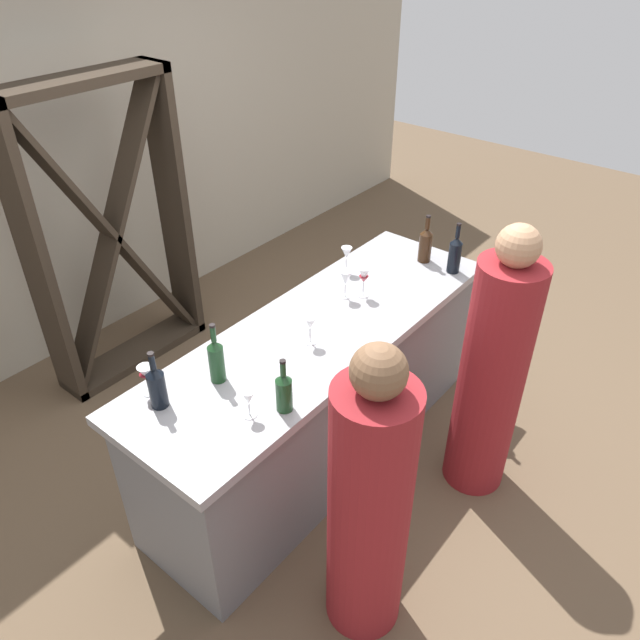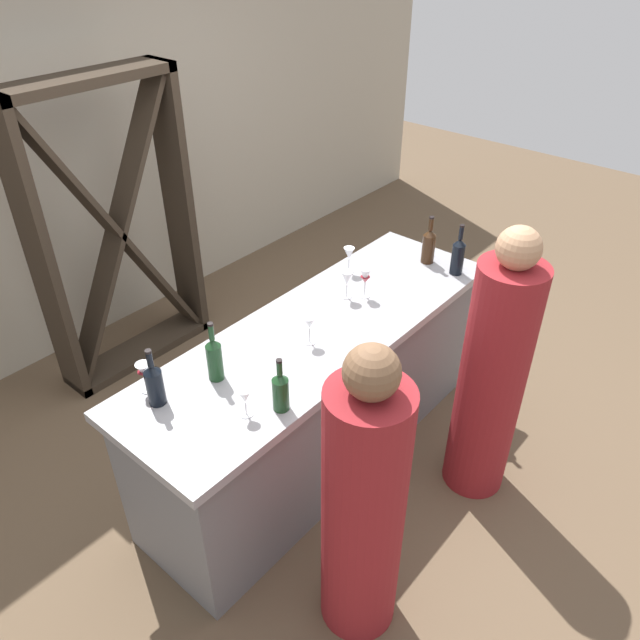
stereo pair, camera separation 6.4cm
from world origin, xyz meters
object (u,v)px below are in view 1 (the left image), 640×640
object	(u,v)px
wine_glass_far_left	(346,279)
wine_glass_far_center	(347,254)
wine_glass_near_right	(364,277)
wine_bottle_rightmost_amber_brown	(425,244)
wine_glass_far_right	(146,374)
person_left_guest	(369,509)
wine_bottle_second_left_olive_green	(216,359)
wine_glass_near_left	(248,399)
person_center_guest	(492,375)
wine_rack	(111,235)
wine_bottle_second_right_near_black	(455,254)
wine_bottle_leftmost_near_black	(157,386)
wine_bottle_center_olive_green	(284,391)
wine_glass_near_center	(310,324)

from	to	relation	value
wine_glass_far_left	wine_glass_far_center	size ratio (longest dim) A/B	1.05
wine_glass_far_center	wine_glass_near_right	bearing A→B (deg)	-123.63
wine_bottle_rightmost_amber_brown	wine_glass_far_right	size ratio (longest dim) A/B	2.01
wine_bottle_rightmost_amber_brown	person_left_guest	xyz separation A→B (m)	(-1.63, -0.74, -0.32)
wine_bottle_second_left_olive_green	wine_glass_near_left	xyz separation A→B (m)	(-0.08, -0.29, -0.02)
wine_glass_far_center	person_left_guest	distance (m)	1.64
wine_bottle_second_left_olive_green	person_center_guest	distance (m)	1.43
wine_glass_near_left	wine_glass_far_left	world-z (taller)	wine_glass_far_left
wine_glass_far_left	wine_rack	bearing A→B (deg)	106.11
wine_glass_near_right	wine_bottle_second_right_near_black	bearing A→B (deg)	-25.08
wine_bottle_leftmost_near_black	wine_glass_near_right	size ratio (longest dim) A/B	1.66
wine_bottle_second_right_near_black	wine_glass_near_right	bearing A→B (deg)	154.92
wine_bottle_center_olive_green	wine_rack	bearing A→B (deg)	76.58
wine_bottle_second_right_near_black	wine_glass_far_right	bearing A→B (deg)	163.99
wine_glass_far_center	person_left_guest	bearing A→B (deg)	-139.36
person_left_guest	person_center_guest	world-z (taller)	person_center_guest
wine_bottle_leftmost_near_black	wine_bottle_second_right_near_black	bearing A→B (deg)	-12.88
wine_bottle_rightmost_amber_brown	person_center_guest	distance (m)	0.99
wine_bottle_leftmost_near_black	wine_glass_far_right	size ratio (longest dim) A/B	1.92
wine_bottle_second_left_olive_green	wine_bottle_rightmost_amber_brown	bearing A→B (deg)	-5.37
wine_bottle_leftmost_near_black	wine_glass_far_left	bearing A→B (deg)	-4.43
wine_glass_near_left	person_left_guest	world-z (taller)	person_left_guest
wine_bottle_second_left_olive_green	wine_glass_far_center	bearing A→B (deg)	7.13
wine_glass_near_right	person_center_guest	size ratio (longest dim) A/B	0.11
wine_glass_far_center	wine_glass_far_left	bearing A→B (deg)	-144.07
wine_bottle_second_right_near_black	wine_glass_far_left	bearing A→B (deg)	152.46
wine_bottle_leftmost_near_black	wine_bottle_center_olive_green	world-z (taller)	wine_bottle_leftmost_near_black
wine_bottle_second_left_olive_green	wine_glass_far_left	size ratio (longest dim) A/B	1.89
wine_bottle_leftmost_near_black	wine_glass_far_right	xyz separation A→B (m)	(0.02, 0.10, -0.00)
wine_bottle_leftmost_near_black	wine_glass_near_right	bearing A→B (deg)	-7.19
person_left_guest	person_center_guest	bearing A→B (deg)	-86.68
wine_bottle_second_left_olive_green	wine_bottle_rightmost_amber_brown	size ratio (longest dim) A/B	1.03
wine_glass_near_left	wine_rack	bearing A→B (deg)	72.24
wine_rack	wine_bottle_second_left_olive_green	distance (m)	1.63
wine_bottle_second_left_olive_green	wine_bottle_second_right_near_black	size ratio (longest dim) A/B	0.99
wine_bottle_center_olive_green	wine_bottle_second_right_near_black	xyz separation A→B (m)	(1.55, 0.02, 0.02)
wine_bottle_center_olive_green	wine_bottle_rightmost_amber_brown	distance (m)	1.58
wine_bottle_second_left_olive_green	wine_glass_far_left	world-z (taller)	wine_bottle_second_left_olive_green
wine_rack	wine_bottle_second_right_near_black	distance (m)	2.20
wine_glass_near_center	wine_bottle_leftmost_near_black	bearing A→B (deg)	164.31
wine_glass_far_center	wine_glass_far_right	world-z (taller)	wine_glass_far_center
wine_bottle_center_olive_green	wine_glass_far_left	world-z (taller)	wine_bottle_center_olive_green
wine_glass_near_right	wine_glass_far_right	size ratio (longest dim) A/B	1.16
wine_glass_far_right	wine_glass_far_left	bearing A→B (deg)	-9.29
wine_glass_near_right	person_left_guest	size ratio (longest dim) A/B	0.11
wine_bottle_rightmost_amber_brown	wine_glass_far_left	world-z (taller)	wine_bottle_rightmost_amber_brown
wine_bottle_leftmost_near_black	wine_glass_near_center	xyz separation A→B (m)	(0.78, -0.22, 0.00)
wine_glass_near_right	wine_glass_far_left	size ratio (longest dim) A/B	1.06
wine_glass_far_center	wine_bottle_second_left_olive_green	bearing A→B (deg)	-172.87
wine_bottle_second_right_near_black	wine_bottle_second_left_olive_green	bearing A→B (deg)	167.38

